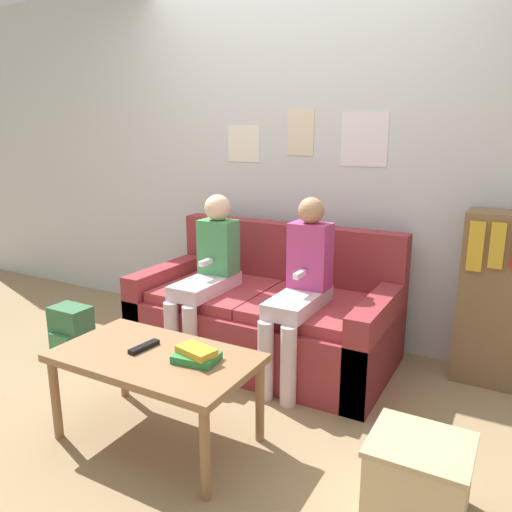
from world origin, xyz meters
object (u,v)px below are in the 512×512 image
object	(u,v)px
couch	(266,316)
tv_remote	(144,347)
storage_box	(418,478)
backpack	(71,331)
person_right	(301,285)
coffee_table	(155,364)
person_left	(207,270)
bookshelf	(492,298)

from	to	relation	value
couch	tv_remote	size ratio (longest dim) A/B	9.54
tv_remote	storage_box	size ratio (longest dim) A/B	0.46
backpack	person_right	bearing A→B (deg)	15.24
tv_remote	person_right	bearing A→B (deg)	70.19
coffee_table	couch	bearing A→B (deg)	89.14
storage_box	person_left	bearing A→B (deg)	152.49
bookshelf	person_left	bearing A→B (deg)	-161.59
person_right	storage_box	world-z (taller)	person_right
coffee_table	tv_remote	size ratio (longest dim) A/B	5.53
person_left	person_right	world-z (taller)	person_right
person_left	tv_remote	world-z (taller)	person_left
person_left	person_right	xyz separation A→B (m)	(0.66, 0.00, 0.00)
couch	coffee_table	size ratio (longest dim) A/B	1.73
tv_remote	bookshelf	bearing A→B (deg)	51.52
person_right	tv_remote	world-z (taller)	person_right
couch	person_right	size ratio (longest dim) A/B	1.51
coffee_table	person_right	bearing A→B (deg)	68.70
coffee_table	storage_box	distance (m)	1.24
bookshelf	backpack	xyz separation A→B (m)	(-2.49, -0.95, -0.36)
person_right	person_left	bearing A→B (deg)	-179.93
couch	person_left	distance (m)	0.50
person_right	bookshelf	size ratio (longest dim) A/B	1.07
tv_remote	storage_box	xyz separation A→B (m)	(1.29, 0.08, -0.30)
bookshelf	storage_box	xyz separation A→B (m)	(-0.12, -1.34, -0.36)
coffee_table	tv_remote	distance (m)	0.11
tv_remote	bookshelf	world-z (taller)	bookshelf
storage_box	backpack	xyz separation A→B (m)	(-2.36, 0.38, 0.00)
couch	storage_box	world-z (taller)	couch
person_right	coffee_table	bearing A→B (deg)	-111.30
person_left	backpack	xyz separation A→B (m)	(-0.85, -0.41, -0.44)
bookshelf	storage_box	size ratio (longest dim) A/B	2.70
coffee_table	storage_box	xyz separation A→B (m)	(1.21, 0.10, -0.24)
person_left	storage_box	xyz separation A→B (m)	(1.52, -0.79, -0.44)
couch	tv_remote	xyz separation A→B (m)	(-0.10, -1.08, 0.18)
coffee_table	backpack	size ratio (longest dim) A/B	2.91
person_right	storage_box	bearing A→B (deg)	-42.56
couch	tv_remote	bearing A→B (deg)	-95.29
couch	tv_remote	distance (m)	1.10
couch	coffee_table	world-z (taller)	couch
couch	bookshelf	distance (m)	1.38
couch	person_left	size ratio (longest dim) A/B	1.54
couch	backpack	world-z (taller)	couch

